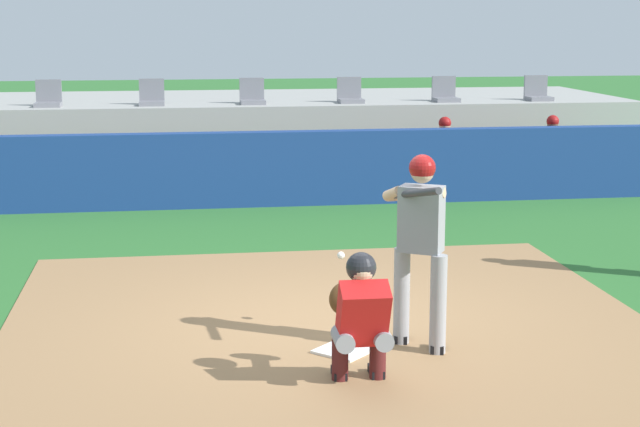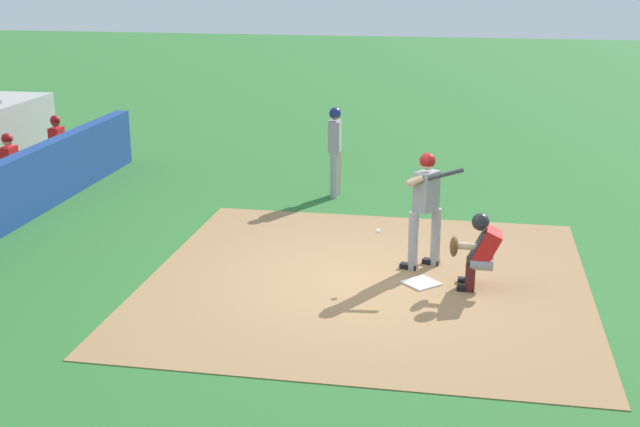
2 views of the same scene
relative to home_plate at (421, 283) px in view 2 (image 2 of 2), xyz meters
name	(u,v)px [view 2 (image 2 of 2)]	position (x,y,z in m)	size (l,w,h in m)	color
ground_plane	(367,281)	(0.00, 0.80, -0.02)	(80.00, 80.00, 0.00)	#2D6B2D
dirt_infield	(367,280)	(0.00, 0.80, -0.02)	(6.40, 6.40, 0.01)	#9E754C
home_plate	(421,283)	(0.00, 0.00, 0.00)	(0.44, 0.44, 0.02)	white
batter_at_plate	(426,203)	(0.69, 0.02, 1.01)	(0.55, 0.90, 1.80)	#99999E
catcher_crouched	(478,248)	(0.00, -0.79, 0.58)	(0.49, 1.82, 1.13)	gray
on_deck_batter	(335,146)	(4.45, 2.01, 1.00)	(0.58, 0.23, 1.79)	#99999E
dugout_player_0	(16,165)	(3.19, 8.14, 0.65)	(0.49, 0.70, 1.30)	#939399
dugout_player_1	(63,144)	(5.15, 8.14, 0.65)	(0.49, 0.70, 1.30)	#939399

